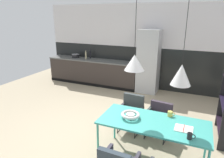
{
  "coord_description": "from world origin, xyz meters",
  "views": [
    {
      "loc": [
        1.96,
        -3.27,
        2.44
      ],
      "look_at": [
        0.09,
        0.99,
        0.97
      ],
      "focal_mm": 32.75,
      "sensor_mm": 36.0,
      "label": 1
    }
  ],
  "objects_px": {
    "mug_white_ceramic": "(170,114)",
    "bottle_vinegar_dark": "(86,55)",
    "pendant_lamp_over_table_far": "(181,75)",
    "bottle_wine_green": "(90,55)",
    "mug_dark_espresso": "(190,136)",
    "dining_table": "(153,124)",
    "open_book": "(184,129)",
    "cooking_pot": "(75,56)",
    "refrigerator_column": "(148,62)",
    "armchair_far_side": "(159,115)",
    "pendant_lamp_over_table_near": "(134,62)",
    "armchair_near_window": "(131,109)",
    "fruit_bowl": "(130,115)"
  },
  "relations": [
    {
      "from": "refrigerator_column",
      "to": "cooking_pot",
      "type": "bearing_deg",
      "value": 179.09
    },
    {
      "from": "fruit_bowl",
      "to": "mug_dark_espresso",
      "type": "xyz_separation_m",
      "value": [
        0.97,
        -0.25,
        -0.01
      ]
    },
    {
      "from": "bottle_wine_green",
      "to": "armchair_far_side",
      "type": "bearing_deg",
      "value": -40.54
    },
    {
      "from": "bottle_vinegar_dark",
      "to": "mug_dark_espresso",
      "type": "bearing_deg",
      "value": -43.15
    },
    {
      "from": "cooking_pot",
      "to": "bottle_wine_green",
      "type": "bearing_deg",
      "value": 9.64
    },
    {
      "from": "cooking_pot",
      "to": "bottle_wine_green",
      "type": "height_order",
      "value": "bottle_wine_green"
    },
    {
      "from": "pendant_lamp_over_table_near",
      "to": "armchair_far_side",
      "type": "bearing_deg",
      "value": 69.67
    },
    {
      "from": "refrigerator_column",
      "to": "fruit_bowl",
      "type": "relative_size",
      "value": 6.27
    },
    {
      "from": "armchair_near_window",
      "to": "fruit_bowl",
      "type": "height_order",
      "value": "fruit_bowl"
    },
    {
      "from": "open_book",
      "to": "mug_dark_espresso",
      "type": "height_order",
      "value": "mug_dark_espresso"
    },
    {
      "from": "fruit_bowl",
      "to": "pendant_lamp_over_table_far",
      "type": "height_order",
      "value": "pendant_lamp_over_table_far"
    },
    {
      "from": "open_book",
      "to": "dining_table",
      "type": "bearing_deg",
      "value": 175.96
    },
    {
      "from": "cooking_pot",
      "to": "pendant_lamp_over_table_near",
      "type": "xyz_separation_m",
      "value": [
        3.37,
        -3.38,
        0.75
      ]
    },
    {
      "from": "bottle_wine_green",
      "to": "pendant_lamp_over_table_far",
      "type": "xyz_separation_m",
      "value": [
        3.5,
        -3.47,
        0.57
      ]
    },
    {
      "from": "open_book",
      "to": "bottle_vinegar_dark",
      "type": "bearing_deg",
      "value": 138.13
    },
    {
      "from": "mug_dark_espresso",
      "to": "bottle_vinegar_dark",
      "type": "height_order",
      "value": "bottle_vinegar_dark"
    },
    {
      "from": "armchair_far_side",
      "to": "fruit_bowl",
      "type": "distance_m",
      "value": 0.97
    },
    {
      "from": "mug_white_ceramic",
      "to": "pendant_lamp_over_table_near",
      "type": "relative_size",
      "value": 0.11
    },
    {
      "from": "bottle_wine_green",
      "to": "dining_table",
      "type": "bearing_deg",
      "value": -47.73
    },
    {
      "from": "pendant_lamp_over_table_near",
      "to": "pendant_lamp_over_table_far",
      "type": "height_order",
      "value": "same"
    },
    {
      "from": "dining_table",
      "to": "mug_dark_espresso",
      "type": "relative_size",
      "value": 15.37
    },
    {
      "from": "open_book",
      "to": "mug_white_ceramic",
      "type": "relative_size",
      "value": 2.09
    },
    {
      "from": "bottle_vinegar_dark",
      "to": "mug_white_ceramic",
      "type": "bearing_deg",
      "value": -40.8
    },
    {
      "from": "fruit_bowl",
      "to": "mug_white_ceramic",
      "type": "height_order",
      "value": "mug_white_ceramic"
    },
    {
      "from": "cooking_pot",
      "to": "fruit_bowl",
      "type": "bearing_deg",
      "value": -45.5
    },
    {
      "from": "open_book",
      "to": "mug_dark_espresso",
      "type": "relative_size",
      "value": 2.34
    },
    {
      "from": "open_book",
      "to": "bottle_vinegar_dark",
      "type": "distance_m",
      "value": 4.98
    },
    {
      "from": "refrigerator_column",
      "to": "cooking_pot",
      "type": "xyz_separation_m",
      "value": [
        -2.8,
        0.04,
        -0.04
      ]
    },
    {
      "from": "refrigerator_column",
      "to": "pendant_lamp_over_table_near",
      "type": "bearing_deg",
      "value": -80.32
    },
    {
      "from": "dining_table",
      "to": "cooking_pot",
      "type": "relative_size",
      "value": 6.43
    },
    {
      "from": "pendant_lamp_over_table_near",
      "to": "bottle_vinegar_dark",
      "type": "bearing_deg",
      "value": 130.96
    },
    {
      "from": "bottle_vinegar_dark",
      "to": "bottle_wine_green",
      "type": "xyz_separation_m",
      "value": [
        0.08,
        0.17,
        0.01
      ]
    },
    {
      "from": "refrigerator_column",
      "to": "dining_table",
      "type": "distance_m",
      "value": 3.46
    },
    {
      "from": "bottle_vinegar_dark",
      "to": "pendant_lamp_over_table_far",
      "type": "xyz_separation_m",
      "value": [
        3.58,
        -3.3,
        0.57
      ]
    },
    {
      "from": "armchair_near_window",
      "to": "fruit_bowl",
      "type": "relative_size",
      "value": 2.47
    },
    {
      "from": "mug_white_ceramic",
      "to": "bottle_vinegar_dark",
      "type": "bearing_deg",
      "value": 139.2
    },
    {
      "from": "mug_dark_espresso",
      "to": "bottle_wine_green",
      "type": "height_order",
      "value": "bottle_wine_green"
    },
    {
      "from": "armchair_far_side",
      "to": "dining_table",
      "type": "bearing_deg",
      "value": 100.48
    },
    {
      "from": "dining_table",
      "to": "armchair_far_side",
      "type": "xyz_separation_m",
      "value": [
        -0.05,
        0.81,
        -0.23
      ]
    },
    {
      "from": "armchair_near_window",
      "to": "fruit_bowl",
      "type": "bearing_deg",
      "value": 110.66
    },
    {
      "from": "dining_table",
      "to": "cooking_pot",
      "type": "height_order",
      "value": "cooking_pot"
    },
    {
      "from": "refrigerator_column",
      "to": "mug_dark_espresso",
      "type": "distance_m",
      "value": 3.9
    },
    {
      "from": "armchair_far_side",
      "to": "mug_white_ceramic",
      "type": "height_order",
      "value": "mug_white_ceramic"
    },
    {
      "from": "mug_white_ceramic",
      "to": "pendant_lamp_over_table_far",
      "type": "relative_size",
      "value": 0.1
    },
    {
      "from": "armchair_near_window",
      "to": "bottle_vinegar_dark",
      "type": "bearing_deg",
      "value": -39.88
    },
    {
      "from": "bottle_wine_green",
      "to": "mug_dark_espresso",
      "type": "bearing_deg",
      "value": -45.12
    },
    {
      "from": "mug_dark_espresso",
      "to": "pendant_lamp_over_table_far",
      "type": "relative_size",
      "value": 0.09
    },
    {
      "from": "mug_white_ceramic",
      "to": "cooking_pot",
      "type": "height_order",
      "value": "cooking_pot"
    },
    {
      "from": "armchair_far_side",
      "to": "cooking_pot",
      "type": "xyz_separation_m",
      "value": [
        -3.67,
        2.55,
        0.49
      ]
    },
    {
      "from": "open_book",
      "to": "mug_white_ceramic",
      "type": "bearing_deg",
      "value": 126.76
    }
  ]
}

